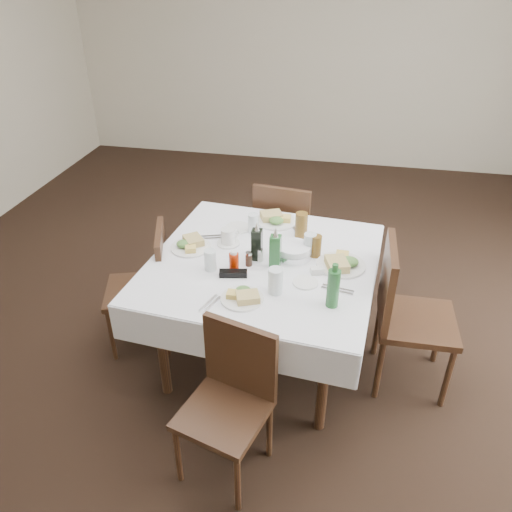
# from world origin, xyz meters

# --- Properties ---
(ground_plane) EXTENTS (7.00, 7.00, 0.00)m
(ground_plane) POSITION_xyz_m (0.00, 0.00, 0.00)
(ground_plane) COLOR black
(room_shell) EXTENTS (6.04, 7.04, 2.80)m
(room_shell) POSITION_xyz_m (0.00, 0.00, 1.71)
(room_shell) COLOR #BEB49D
(room_shell) RESTS_ON ground
(dining_table) EXTENTS (1.44, 1.44, 0.76)m
(dining_table) POSITION_xyz_m (0.04, -0.22, 0.68)
(dining_table) COLOR black
(dining_table) RESTS_ON ground
(chair_north) EXTENTS (0.48, 0.48, 0.90)m
(chair_north) POSITION_xyz_m (0.04, 0.64, 0.52)
(chair_north) COLOR black
(chair_north) RESTS_ON ground
(chair_south) EXTENTS (0.49, 0.49, 0.84)m
(chair_south) POSITION_xyz_m (0.03, -1.02, 0.48)
(chair_south) COLOR black
(chair_south) RESTS_ON ground
(chair_east) EXTENTS (0.46, 0.46, 0.95)m
(chair_east) POSITION_xyz_m (0.88, -0.24, 0.54)
(chair_east) COLOR black
(chair_east) RESTS_ON ground
(chair_west) EXTENTS (0.51, 0.51, 0.86)m
(chair_west) POSITION_xyz_m (-0.73, -0.20, 0.49)
(chair_west) COLOR black
(chair_west) RESTS_ON ground
(meal_north) EXTENTS (0.27, 0.27, 0.06)m
(meal_north) POSITION_xyz_m (0.03, 0.28, 0.79)
(meal_north) COLOR white
(meal_north) RESTS_ON dining_table
(meal_south) EXTENTS (0.23, 0.23, 0.05)m
(meal_south) POSITION_xyz_m (0.01, -0.62, 0.78)
(meal_south) COLOR white
(meal_south) RESTS_ON dining_table
(meal_east) EXTENTS (0.29, 0.29, 0.06)m
(meal_east) POSITION_xyz_m (0.50, -0.20, 0.79)
(meal_east) COLOR white
(meal_east) RESTS_ON dining_table
(meal_west) EXTENTS (0.25, 0.25, 0.05)m
(meal_west) POSITION_xyz_m (-0.44, -0.16, 0.78)
(meal_west) COLOR white
(meal_west) RESTS_ON dining_table
(side_plate_a) EXTENTS (0.17, 0.17, 0.01)m
(side_plate_a) POSITION_xyz_m (-0.20, 0.14, 0.77)
(side_plate_a) COLOR white
(side_plate_a) RESTS_ON dining_table
(side_plate_b) EXTENTS (0.14, 0.14, 0.01)m
(side_plate_b) POSITION_xyz_m (0.31, -0.41, 0.77)
(side_plate_b) COLOR white
(side_plate_b) RESTS_ON dining_table
(water_n) EXTENTS (0.07, 0.07, 0.13)m
(water_n) POSITION_xyz_m (-0.09, 0.11, 0.83)
(water_n) COLOR silver
(water_n) RESTS_ON dining_table
(water_s) EXTENTS (0.08, 0.08, 0.15)m
(water_s) POSITION_xyz_m (0.16, -0.52, 0.84)
(water_s) COLOR silver
(water_s) RESTS_ON dining_table
(water_e) EXTENTS (0.08, 0.08, 0.14)m
(water_e) POSITION_xyz_m (0.30, -0.09, 0.83)
(water_e) COLOR silver
(water_e) RESTS_ON dining_table
(water_w) EXTENTS (0.07, 0.07, 0.13)m
(water_w) POSITION_xyz_m (-0.24, -0.38, 0.83)
(water_w) COLOR silver
(water_w) RESTS_ON dining_table
(iced_tea_a) EXTENTS (0.08, 0.08, 0.16)m
(iced_tea_a) POSITION_xyz_m (0.22, 0.12, 0.84)
(iced_tea_a) COLOR brown
(iced_tea_a) RESTS_ON dining_table
(iced_tea_b) EXTENTS (0.07, 0.07, 0.14)m
(iced_tea_b) POSITION_xyz_m (0.34, -0.10, 0.83)
(iced_tea_b) COLOR brown
(iced_tea_b) RESTS_ON dining_table
(bread_basket) EXTENTS (0.22, 0.22, 0.07)m
(bread_basket) POSITION_xyz_m (0.21, -0.14, 0.80)
(bread_basket) COLOR silver
(bread_basket) RESTS_ON dining_table
(oil_cruet_dark) EXTENTS (0.06, 0.06, 0.25)m
(oil_cruet_dark) POSITION_xyz_m (-0.00, -0.21, 0.87)
(oil_cruet_dark) COLOR black
(oil_cruet_dark) RESTS_ON dining_table
(oil_cruet_green) EXTENTS (0.06, 0.06, 0.26)m
(oil_cruet_green) POSITION_xyz_m (0.12, -0.27, 0.87)
(oil_cruet_green) COLOR #26622E
(oil_cruet_green) RESTS_ON dining_table
(ketchup_bottle) EXTENTS (0.06, 0.06, 0.12)m
(ketchup_bottle) POSITION_xyz_m (-0.11, -0.34, 0.82)
(ketchup_bottle) COLOR #AB2103
(ketchup_bottle) RESTS_ON dining_table
(salt_shaker) EXTENTS (0.03, 0.03, 0.08)m
(salt_shaker) POSITION_xyz_m (0.02, -0.23, 0.80)
(salt_shaker) COLOR white
(salt_shaker) RESTS_ON dining_table
(pepper_shaker) EXTENTS (0.04, 0.04, 0.09)m
(pepper_shaker) POSITION_xyz_m (-0.04, -0.29, 0.81)
(pepper_shaker) COLOR #3A251A
(pepper_shaker) RESTS_ON dining_table
(coffee_mug) EXTENTS (0.14, 0.14, 0.11)m
(coffee_mug) POSITION_xyz_m (-0.21, -0.07, 0.81)
(coffee_mug) COLOR white
(coffee_mug) RESTS_ON dining_table
(sunglasses) EXTENTS (0.17, 0.08, 0.03)m
(sunglasses) POSITION_xyz_m (-0.10, -0.42, 0.78)
(sunglasses) COLOR black
(sunglasses) RESTS_ON dining_table
(green_bottle) EXTENTS (0.07, 0.07, 0.25)m
(green_bottle) POSITION_xyz_m (0.47, -0.58, 0.87)
(green_bottle) COLOR #26622E
(green_bottle) RESTS_ON dining_table
(sugar_caddy) EXTENTS (0.09, 0.07, 0.04)m
(sugar_caddy) POSITION_xyz_m (0.37, -0.30, 0.78)
(sugar_caddy) COLOR white
(sugar_caddy) RESTS_ON dining_table
(cutlery_n) EXTENTS (0.12, 0.20, 0.01)m
(cutlery_n) POSITION_xyz_m (0.19, 0.20, 0.77)
(cutlery_n) COLOR silver
(cutlery_n) RESTS_ON dining_table
(cutlery_s) EXTENTS (0.09, 0.17, 0.01)m
(cutlery_s) POSITION_xyz_m (-0.15, -0.70, 0.77)
(cutlery_s) COLOR silver
(cutlery_s) RESTS_ON dining_table
(cutlery_e) EXTENTS (0.18, 0.08, 0.01)m
(cutlery_e) POSITION_xyz_m (0.49, -0.44, 0.77)
(cutlery_e) COLOR silver
(cutlery_e) RESTS_ON dining_table
(cutlery_w) EXTENTS (0.21, 0.11, 0.01)m
(cutlery_w) POSITION_xyz_m (-0.36, -0.02, 0.77)
(cutlery_w) COLOR silver
(cutlery_w) RESTS_ON dining_table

